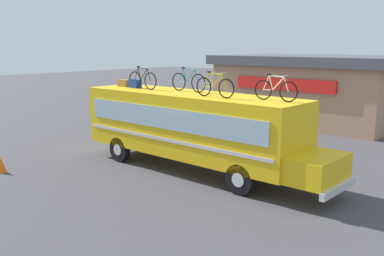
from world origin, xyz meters
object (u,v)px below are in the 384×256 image
at_px(rooftop_bicycle_3, 215,87).
at_px(traffic_cone, 1,165).
at_px(bus, 193,126).
at_px(rooftop_bicycle_1, 142,80).
at_px(rooftop_bicycle_4, 275,90).
at_px(luggage_bag_1, 124,83).
at_px(luggage_bag_2, 135,83).
at_px(rooftop_bicycle_2, 188,82).

distance_m(rooftop_bicycle_3, traffic_cone, 8.89).
height_order(bus, rooftop_bicycle_1, rooftop_bicycle_1).
bearing_deg(rooftop_bicycle_4, luggage_bag_1, -179.44).
height_order(bus, luggage_bag_2, luggage_bag_2).
relative_size(luggage_bag_1, luggage_bag_2, 1.18).
bearing_deg(luggage_bag_1, rooftop_bicycle_2, 4.68).
bearing_deg(rooftop_bicycle_3, traffic_cone, -144.66).
bearing_deg(bus, rooftop_bicycle_3, -16.65).
bearing_deg(luggage_bag_1, rooftop_bicycle_1, -8.68).
relative_size(luggage_bag_2, rooftop_bicycle_2, 0.28).
distance_m(bus, rooftop_bicycle_4, 3.92).
relative_size(luggage_bag_1, rooftop_bicycle_4, 0.36).
xyz_separation_m(luggage_bag_2, rooftop_bicycle_2, (2.78, 0.38, 0.21)).
bearing_deg(rooftop_bicycle_1, bus, 3.69).
height_order(rooftop_bicycle_2, rooftop_bicycle_4, rooftop_bicycle_2).
distance_m(rooftop_bicycle_1, rooftop_bicycle_2, 2.20).
bearing_deg(luggage_bag_1, bus, -0.71).
bearing_deg(luggage_bag_2, bus, 0.61).
distance_m(luggage_bag_2, rooftop_bicycle_4, 6.91).
bearing_deg(rooftop_bicycle_2, rooftop_bicycle_3, -21.29).
height_order(bus, traffic_cone, bus).
height_order(rooftop_bicycle_4, traffic_cone, rooftop_bicycle_4).
xyz_separation_m(rooftop_bicycle_2, rooftop_bicycle_4, (4.13, -0.22, -0.03)).
relative_size(luggage_bag_2, rooftop_bicycle_4, 0.31).
relative_size(bus, traffic_cone, 17.58).
distance_m(rooftop_bicycle_2, traffic_cone, 8.01).
distance_m(rooftop_bicycle_2, rooftop_bicycle_3, 2.12).
relative_size(luggage_bag_1, rooftop_bicycle_2, 0.33).
distance_m(luggage_bag_2, traffic_cone, 6.31).
distance_m(luggage_bag_1, luggage_bag_2, 0.85).
distance_m(luggage_bag_1, rooftop_bicycle_1, 1.52).
bearing_deg(rooftop_bicycle_3, luggage_bag_1, 175.15).
bearing_deg(rooftop_bicycle_4, rooftop_bicycle_3, -165.64).
bearing_deg(rooftop_bicycle_2, rooftop_bicycle_1, -166.26).
relative_size(bus, luggage_bag_2, 22.05).
bearing_deg(rooftop_bicycle_2, luggage_bag_1, -175.32).
xyz_separation_m(luggage_bag_1, luggage_bag_2, (0.85, -0.09, 0.04)).
xyz_separation_m(luggage_bag_1, rooftop_bicycle_2, (3.62, 0.30, 0.25)).
relative_size(luggage_bag_2, rooftop_bicycle_1, 0.30).
bearing_deg(rooftop_bicycle_4, bus, -177.95).
height_order(luggage_bag_1, rooftop_bicycle_2, rooftop_bicycle_2).
bearing_deg(traffic_cone, rooftop_bicycle_2, 49.29).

